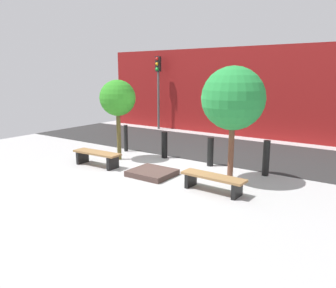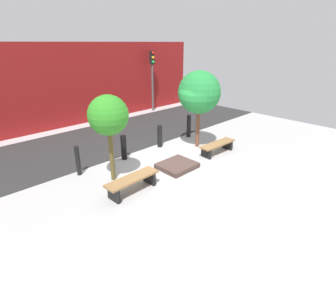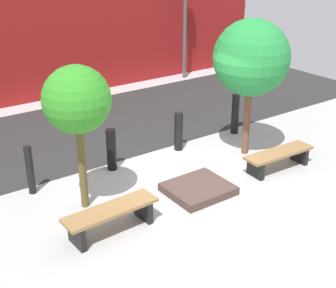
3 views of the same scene
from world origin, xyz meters
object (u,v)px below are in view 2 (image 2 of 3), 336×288
tree_behind_left_bench (108,116)px  traffic_light_mid_west (152,70)px  bench_left (133,182)px  bollard_center (160,136)px  bollard_left (124,147)px  bollard_right (189,126)px  bench_right (217,146)px  tree_behind_right_bench (199,93)px  planter_bed (177,166)px  bollard_far_left (78,161)px

tree_behind_left_bench → traffic_light_mid_west: traffic_light_mid_west is taller
bench_left → bollard_center: (2.98, 2.10, 0.13)m
tree_behind_left_bench → bollard_left: tree_behind_left_bench is taller
bollard_right → traffic_light_mid_west: size_ratio=0.29×
bench_right → tree_behind_right_bench: bearing=92.5°
bench_right → tree_behind_left_bench: bearing=168.4°
bench_left → planter_bed: size_ratio=1.39×
tree_behind_left_bench → bollard_left: 2.27m
bench_left → tree_behind_left_bench: 2.05m
bollard_left → bollard_right: (3.62, 0.00, 0.05)m
tree_behind_right_bench → bollard_far_left: 5.22m
tree_behind_left_bench → traffic_light_mid_west: size_ratio=0.75×
bench_right → bollard_center: bearing=121.6°
bench_right → traffic_light_mid_west: bearing=71.3°
tree_behind_right_bench → planter_bed: bearing=-157.9°
bollard_center → traffic_light_mid_west: (3.89, 4.93, 2.06)m
planter_bed → bollard_right: bollard_right is taller
bench_right → bollard_center: (-1.17, 2.10, 0.16)m
planter_bed → bollard_center: bearing=64.5°
bollard_left → bench_right: bearing=-35.2°
bench_left → bollard_far_left: bollard_far_left is taller
bollard_center → bench_right: bearing=-60.9°
bollard_far_left → bench_left: bearing=-73.1°
bench_right → tree_behind_right_bench: size_ratio=0.54×
tree_behind_left_bench → bollard_right: size_ratio=2.62×
bollard_left → bollard_center: bollard_left is taller
bollard_far_left → traffic_light_mid_west: 9.21m
tree_behind_left_bench → bollard_far_left: tree_behind_left_bench is taller
planter_bed → bollard_far_left: bollard_far_left is taller
bollard_far_left → bollard_center: bollard_far_left is taller
bollard_right → tree_behind_left_bench: bearing=-167.5°
planter_bed → tree_behind_right_bench: bearing=22.1°
planter_bed → tree_behind_left_bench: bearing=157.9°
bench_right → bollard_right: bollard_right is taller
bollard_far_left → traffic_light_mid_west: traffic_light_mid_west is taller
bench_left → bollard_right: size_ratio=1.64×
planter_bed → bollard_far_left: 3.34m
tree_behind_left_bench → traffic_light_mid_west: bearing=41.1°
tree_behind_left_bench → bench_right: bearing=-14.1°
bench_right → traffic_light_mid_west: traffic_light_mid_west is taller
tree_behind_right_bench → bollard_center: size_ratio=3.36×
bench_right → tree_behind_left_bench: (-4.15, 1.04, 1.80)m
bollard_center → bollard_right: 1.81m
tree_behind_right_bench → bollard_right: bearing=58.9°
tree_behind_left_bench → bollard_right: 5.16m
bollard_far_left → bollard_center: (3.62, 0.00, -0.04)m
tree_behind_right_bench → tree_behind_left_bench: bearing=180.0°
planter_bed → tree_behind_left_bench: size_ratio=0.45×
bench_right → bollard_far_left: 5.24m
bollard_right → traffic_light_mid_west: traffic_light_mid_west is taller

